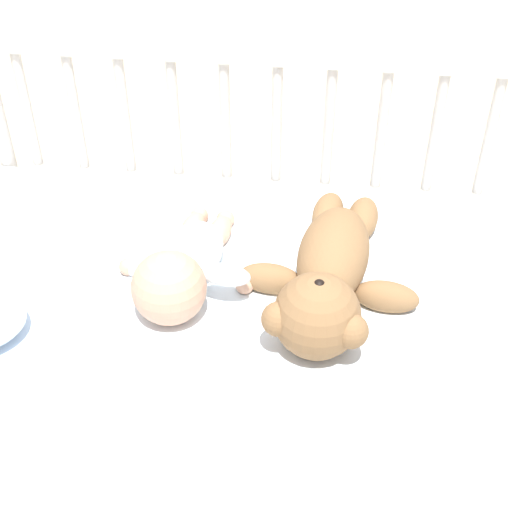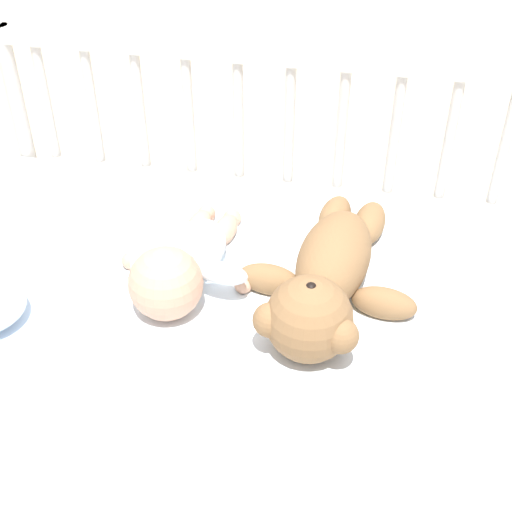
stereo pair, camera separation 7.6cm
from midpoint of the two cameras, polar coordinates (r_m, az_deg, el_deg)
The scene contains 6 objects.
ground_plane at distance 1.64m, azimuth 1.29°, elevation -14.61°, with size 12.00×12.00×0.00m, color #C6B293.
crib_mattress at distance 1.46m, azimuth 1.42°, elevation -9.19°, with size 1.28×0.69×0.46m.
crib_rail at distance 1.55m, azimuth 4.06°, elevation 9.01°, with size 1.28×0.04×0.76m.
blanket at distance 1.32m, azimuth 3.63°, elevation -1.58°, with size 0.76×0.57×0.01m.
teddy_bear at distance 1.24m, azimuth 7.41°, elevation -1.79°, with size 0.32×0.48×0.15m.
baby at distance 1.28m, azimuth -4.23°, elevation -0.68°, with size 0.26×0.36×0.13m.
Camera 2 is at (0.20, -0.97, 1.31)m, focal length 50.00 mm.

